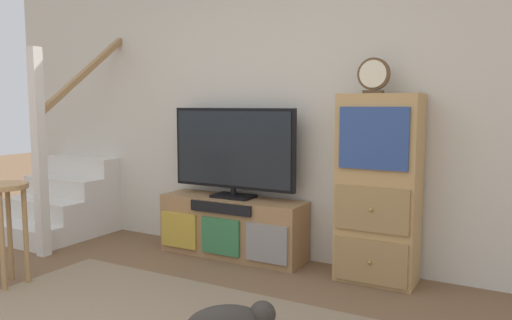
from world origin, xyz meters
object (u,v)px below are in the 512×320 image
object	(u,v)px
television	(233,150)
side_cabinet	(378,189)
media_console	(232,227)
bar_stool_near	(4,211)
desk_clock	(374,76)

from	to	relation	value
television	side_cabinet	size ratio (longest dim) A/B	0.84
media_console	bar_stool_near	world-z (taller)	bar_stool_near
television	desk_clock	world-z (taller)	desk_clock
television	desk_clock	bearing A→B (deg)	-1.35
bar_stool_near	media_console	bearing A→B (deg)	53.01
side_cabinet	desk_clock	size ratio (longest dim) A/B	5.44
television	bar_stool_near	distance (m)	1.81
media_console	television	world-z (taller)	television
media_console	desk_clock	world-z (taller)	desk_clock
media_console	television	size ratio (longest dim) A/B	1.12
side_cabinet	bar_stool_near	bearing A→B (deg)	-148.72
television	desk_clock	distance (m)	1.36
media_console	television	bearing A→B (deg)	90.00
desk_clock	side_cabinet	bearing A→B (deg)	15.53
desk_clock	bar_stool_near	bearing A→B (deg)	-148.39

